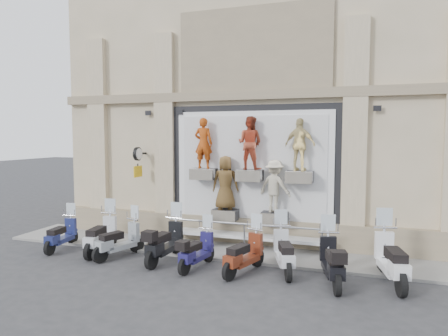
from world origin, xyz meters
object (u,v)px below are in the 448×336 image
at_px(clock_sign_bracket, 138,158).
at_px(scooter_h, 332,252).
at_px(scooter_g, 284,243).
at_px(scooter_b, 101,228).
at_px(scooter_c, 119,233).
at_px(scooter_a, 61,228).
at_px(scooter_i, 392,249).
at_px(scooter_e, 197,243).
at_px(scooter_f, 244,245).
at_px(guard_rail, 244,238).
at_px(scooter_d, 165,234).

height_order(clock_sign_bracket, scooter_h, clock_sign_bracket).
bearing_deg(clock_sign_bracket, scooter_g, -18.36).
relative_size(scooter_b, scooter_c, 1.08).
bearing_deg(clock_sign_bracket, scooter_a, -130.98).
height_order(scooter_a, scooter_i, scooter_i).
bearing_deg(scooter_b, scooter_i, -7.93).
height_order(scooter_a, scooter_b, scooter_b).
bearing_deg(scooter_e, scooter_f, 10.74).
bearing_deg(scooter_c, guard_rail, 44.24).
bearing_deg(scooter_a, scooter_b, -4.92).
distance_m(scooter_f, scooter_h, 2.20).
bearing_deg(scooter_a, scooter_c, -11.06).
xyz_separation_m(clock_sign_bracket, scooter_e, (3.07, -2.21, -2.11)).
xyz_separation_m(guard_rail, scooter_d, (-1.91, -1.48, 0.34)).
relative_size(scooter_b, scooter_h, 1.00).
xyz_separation_m(scooter_c, scooter_d, (1.46, 0.09, 0.07)).
height_order(scooter_b, scooter_i, scooter_i).
height_order(scooter_d, scooter_h, scooter_d).
xyz_separation_m(scooter_c, scooter_h, (6.04, -0.21, 0.05)).
distance_m(scooter_b, scooter_c, 0.79).
relative_size(clock_sign_bracket, scooter_f, 0.56).
relative_size(guard_rail, clock_sign_bracket, 4.96).
bearing_deg(scooter_d, scooter_c, -172.60).
bearing_deg(scooter_f, scooter_d, -167.74).
relative_size(scooter_e, scooter_f, 0.93).
bearing_deg(scooter_h, scooter_d, 163.23).
distance_m(scooter_a, scooter_g, 6.98).
bearing_deg(scooter_c, scooter_a, -164.44).
height_order(scooter_d, scooter_g, scooter_d).
bearing_deg(scooter_g, guard_rail, 119.17).
relative_size(scooter_a, scooter_b, 0.87).
height_order(guard_rail, scooter_g, scooter_g).
bearing_deg(scooter_f, scooter_i, 24.21).
bearing_deg(scooter_b, scooter_e, -14.64).
height_order(scooter_a, scooter_g, scooter_g).
relative_size(guard_rail, scooter_g, 2.66).
bearing_deg(scooter_f, scooter_g, 41.41).
height_order(guard_rail, scooter_f, scooter_f).
distance_m(scooter_c, scooter_g, 4.81).
relative_size(scooter_b, scooter_i, 0.91).
xyz_separation_m(scooter_f, scooter_h, (2.20, -0.05, 0.05)).
distance_m(scooter_a, scooter_b, 1.42).
height_order(clock_sign_bracket, scooter_f, clock_sign_bracket).
xyz_separation_m(clock_sign_bracket, scooter_g, (5.34, -1.77, -2.03)).
xyz_separation_m(scooter_e, scooter_g, (2.27, 0.44, 0.08)).
xyz_separation_m(scooter_b, scooter_g, (5.57, 0.06, -0.02)).
xyz_separation_m(guard_rail, scooter_g, (1.44, -1.30, 0.31)).
xyz_separation_m(scooter_c, scooter_g, (4.80, 0.27, 0.04)).
height_order(scooter_e, scooter_h, scooter_h).
bearing_deg(scooter_h, scooter_c, 164.92).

